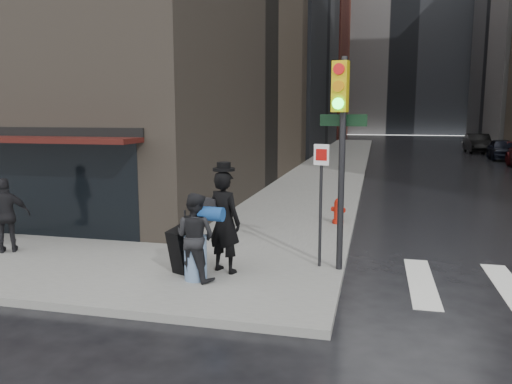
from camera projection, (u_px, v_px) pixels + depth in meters
ground at (236, 284)px, 9.63m from camera, size 140.00×140.00×0.00m
sidewalk_left at (339, 159)px, 35.54m from camera, size 4.00×50.00×0.15m
bldg_left_far at (267, 44)px, 70.15m from camera, size 22.00×20.00×26.00m
bldg_distant at (402, 34)px, 80.65m from camera, size 40.00×12.00×32.00m
man_overcoat at (216, 225)px, 9.80m from camera, size 1.48×1.00×2.23m
man_jeans at (195, 236)px, 9.34m from camera, size 1.17×0.86×1.67m
man_greycoat at (6, 215)px, 11.22m from camera, size 1.06×0.88×1.69m
traffic_light at (339, 135)px, 9.62m from camera, size 1.03×0.58×4.19m
fire_hydrant at (338, 212)px, 14.25m from camera, size 0.42×0.32×0.73m
parked_car_4 at (502, 149)px, 35.66m from camera, size 2.10×4.51×1.49m
parked_car_5 at (478, 143)px, 41.73m from camera, size 1.72×4.84×1.59m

